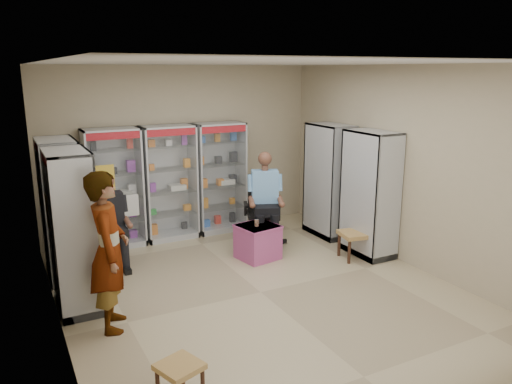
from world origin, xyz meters
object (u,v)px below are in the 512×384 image
cabinet_left_near (73,231)px  seated_shopkeeper (265,202)px  cabinet_back_left (114,189)px  pink_trunk (258,242)px  wooden_chair (110,234)px  office_chair (263,211)px  woven_stool_b (180,382)px  standing_man (109,252)px  cabinet_right_far (329,181)px  cabinet_back_right (219,178)px  cabinet_back_mid (169,183)px  woven_stool_a (354,245)px  cabinet_right_near (370,194)px  cabinet_left_far (62,210)px

cabinet_left_near → seated_shopkeeper: bearing=106.0°
cabinet_back_left → pink_trunk: (1.85, -1.61, -0.73)m
cabinet_back_left → wooden_chair: size_ratio=2.13×
office_chair → woven_stool_b: size_ratio=3.31×
cabinet_left_near → standing_man: bearing=21.4°
cabinet_right_far → cabinet_back_right: bearing=55.3°
office_chair → seated_shopkeeper: (0.00, -0.05, 0.16)m
cabinet_back_mid → pink_trunk: 1.98m
cabinet_back_left → seated_shopkeeper: 2.51m
cabinet_back_left → cabinet_left_near: 2.23m
woven_stool_a → woven_stool_b: size_ratio=1.22×
cabinet_right_far → standing_man: bearing=111.1°
cabinet_left_near → cabinet_back_mid: bearing=137.2°
cabinet_right_near → cabinet_left_far: (-4.46, 1.30, 0.00)m
woven_stool_b → standing_man: bearing=98.7°
cabinet_back_mid → seated_shopkeeper: cabinet_back_mid is taller
cabinet_right_near → pink_trunk: bearing=69.6°
woven_stool_a → cabinet_back_left: bearing=144.1°
cabinet_back_left → cabinet_back_mid: size_ratio=1.00×
cabinet_left_near → seated_shopkeeper: 3.30m
cabinet_back_left → seated_shopkeeper: size_ratio=1.32×
seated_shopkeeper → pink_trunk: bearing=-106.5°
cabinet_back_mid → office_chair: 1.72m
cabinet_right_near → office_chair: cabinet_right_near is taller
seated_shopkeeper → standing_man: (-2.88, -1.62, 0.17)m
cabinet_right_near → wooden_chair: 4.10m
office_chair → pink_trunk: size_ratio=2.10×
office_chair → woven_stool_a: bearing=-30.1°
cabinet_right_near → cabinet_left_near: 4.46m
woven_stool_a → pink_trunk: bearing=152.3°
cabinet_back_right → cabinet_back_left: bearing=180.0°
cabinet_back_right → cabinet_right_near: bearing=-53.8°
cabinet_right_near → woven_stool_b: bearing=118.6°
cabinet_right_near → woven_stool_b: size_ratio=5.57×
cabinet_back_mid → cabinet_right_near: 3.41m
wooden_chair → pink_trunk: (2.10, -0.88, -0.20)m
standing_man → seated_shopkeeper: bearing=-46.2°
cabinet_back_left → standing_man: (-0.65, -2.75, -0.07)m
cabinet_right_far → standing_man: size_ratio=1.08×
cabinet_left_near → pink_trunk: 2.90m
cabinet_back_mid → wooden_chair: cabinet_back_mid is taller
seated_shopkeeper → woven_stool_a: bearing=-29.0°
cabinet_right_far → cabinet_left_far: same height
cabinet_right_far → cabinet_right_near: size_ratio=1.00×
standing_man → cabinet_left_near: bearing=35.8°
cabinet_left_far → seated_shopkeeper: cabinet_left_far is taller
cabinet_right_far → cabinet_right_near: (0.00, -1.10, 0.00)m
cabinet_back_mid → woven_stool_a: cabinet_back_mid is taller
cabinet_back_right → office_chair: cabinet_back_right is taller
cabinet_back_mid → seated_shopkeeper: bearing=-41.3°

